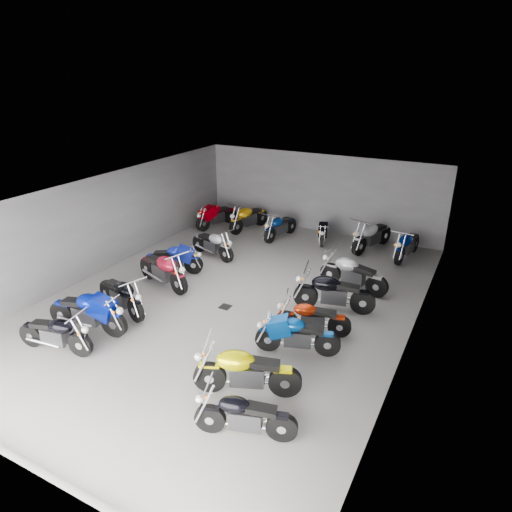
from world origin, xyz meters
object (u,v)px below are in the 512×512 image
object	(u,v)px
motorcycle_right_d	(312,318)
motorcycle_back_f	(407,245)
motorcycle_right_b	(246,371)
motorcycle_back_e	(372,235)
motorcycle_right_f	(353,274)
motorcycle_back_b	(248,218)
motorcycle_back_c	(280,226)
drain_grate	(225,307)
motorcycle_back_d	(323,231)
motorcycle_left_b	(88,312)
motorcycle_left_d	(163,270)
motorcycle_right_c	(297,335)
motorcycle_right_e	(333,293)
motorcycle_left_f	(213,244)
motorcycle_left_c	(121,295)
motorcycle_right_a	(244,415)
motorcycle_left_a	(56,333)
motorcycle_back_a	(216,215)
motorcycle_left_e	(173,259)

from	to	relation	value
motorcycle_right_d	motorcycle_back_f	size ratio (longest dim) A/B	0.88
motorcycle_right_b	motorcycle_back_e	size ratio (longest dim) A/B	0.94
motorcycle_right_f	motorcycle_back_b	world-z (taller)	motorcycle_back_b
motorcycle_right_f	motorcycle_back_e	size ratio (longest dim) A/B	0.96
motorcycle_back_c	drain_grate	bearing A→B (deg)	109.93
motorcycle_back_c	motorcycle_back_d	xyz separation A→B (m)	(1.67, 0.45, -0.06)
motorcycle_left_b	motorcycle_left_d	world-z (taller)	motorcycle_left_d
motorcycle_right_c	motorcycle_right_d	bearing A→B (deg)	-20.27
motorcycle_left_d	motorcycle_right_e	distance (m)	5.28
motorcycle_left_f	motorcycle_back_b	world-z (taller)	motorcycle_back_b
motorcycle_left_c	motorcycle_right_e	bearing A→B (deg)	135.92
motorcycle_right_a	motorcycle_right_e	world-z (taller)	motorcycle_right_e
motorcycle_right_e	motorcycle_right_b	bearing A→B (deg)	160.32
motorcycle_left_b	motorcycle_right_c	bearing A→B (deg)	99.13
motorcycle_left_a	motorcycle_right_c	xyz separation A→B (m)	(5.15, 2.65, 0.00)
motorcycle_back_f	motorcycle_left_c	bearing A→B (deg)	59.58
motorcycle_left_b	motorcycle_right_e	distance (m)	6.60
drain_grate	motorcycle_right_f	bearing A→B (deg)	44.10
drain_grate	motorcycle_left_f	bearing A→B (deg)	128.02
motorcycle_left_c	motorcycle_back_a	world-z (taller)	motorcycle_left_c
motorcycle_left_e	motorcycle_right_e	xyz separation A→B (m)	(5.54, 0.05, 0.06)
motorcycle_right_f	motorcycle_back_c	xyz separation A→B (m)	(-3.90, 3.10, -0.04)
motorcycle_left_a	motorcycle_left_c	world-z (taller)	motorcycle_left_c
motorcycle_left_b	motorcycle_back_f	xyz separation A→B (m)	(6.34, 8.87, -0.04)
motorcycle_left_e	motorcycle_back_c	xyz separation A→B (m)	(1.74, 4.66, 0.01)
drain_grate	motorcycle_left_b	distance (m)	3.72
motorcycle_right_a	motorcycle_back_e	size ratio (longest dim) A/B	0.82
motorcycle_back_d	motorcycle_left_c	bearing A→B (deg)	52.67
motorcycle_right_e	motorcycle_right_f	size ratio (longest dim) A/B	1.02
motorcycle_right_a	motorcycle_right_e	bearing A→B (deg)	-17.10
motorcycle_left_c	motorcycle_back_d	size ratio (longest dim) A/B	1.19
motorcycle_right_b	motorcycle_left_d	bearing A→B (deg)	33.20
motorcycle_left_c	motorcycle_back_f	bearing A→B (deg)	157.80
motorcycle_left_c	motorcycle_right_b	size ratio (longest dim) A/B	0.98
motorcycle_left_f	motorcycle_right_f	size ratio (longest dim) A/B	0.91
motorcycle_left_f	motorcycle_back_d	size ratio (longest dim) A/B	1.13
motorcycle_right_b	motorcycle_back_c	bearing A→B (deg)	-1.70
motorcycle_right_d	motorcycle_back_e	world-z (taller)	motorcycle_back_e
motorcycle_right_a	motorcycle_right_c	size ratio (longest dim) A/B	0.96
motorcycle_right_e	motorcycle_back_a	bearing A→B (deg)	42.29
motorcycle_left_a	motorcycle_right_f	bearing A→B (deg)	130.70
motorcycle_right_b	motorcycle_back_d	world-z (taller)	motorcycle_right_b
motorcycle_right_a	motorcycle_back_a	bearing A→B (deg)	16.54
motorcycle_right_f	motorcycle_back_c	world-z (taller)	motorcycle_right_f
drain_grate	motorcycle_left_d	world-z (taller)	motorcycle_left_d
motorcycle_right_f	motorcycle_back_a	world-z (taller)	motorcycle_right_f
motorcycle_left_c	motorcycle_back_f	xyz separation A→B (m)	(6.29, 7.72, -0.01)
motorcycle_left_e	motorcycle_back_f	xyz separation A→B (m)	(6.64, 4.91, 0.03)
motorcycle_right_c	motorcycle_left_b	bearing A→B (deg)	88.35
motorcycle_right_f	motorcycle_left_f	bearing A→B (deg)	96.37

